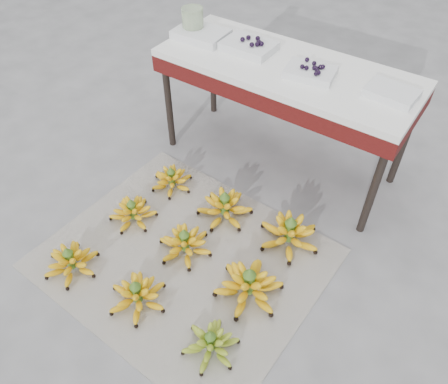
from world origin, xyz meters
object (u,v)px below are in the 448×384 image
Objects in this scene: bunch_mid_center at (185,244)px; bunch_back_center at (225,207)px; tray_far_right at (392,93)px; bunch_front_center at (137,295)px; bunch_back_right at (289,233)px; tray_far_left at (201,34)px; bunch_mid_left at (133,212)px; tray_right at (310,72)px; bunch_mid_right at (249,285)px; tray_left at (249,46)px; newspaper_mat at (184,258)px; bunch_front_left at (71,262)px; bunch_front_right at (211,344)px; vendor_table at (286,77)px; glass_jar at (193,22)px; bunch_back_left at (172,180)px.

bunch_mid_center is 0.83× the size of bunch_back_center.
bunch_front_center is at bearing -114.84° from tray_far_right.
tray_far_left is at bearing 152.05° from bunch_back_right.
bunch_back_right is at bearing 5.06° from bunch_mid_left.
bunch_mid_left is 0.99× the size of bunch_back_right.
tray_right is 0.38m from tray_far_right.
bunch_front_center is 0.78× the size of bunch_mid_right.
bunch_mid_left is 0.93× the size of bunch_back_center.
bunch_front_center reaches higher than bunch_mid_left.
tray_left reaches higher than tray_far_right.
bunch_front_left reaches higher than newspaper_mat.
vendor_table is at bearing 131.88° from bunch_front_right.
tray_left is at bearing 61.59° from bunch_mid_left.
bunch_front_right is at bearing -72.82° from vendor_table.
tray_left is at bearing 104.11° from newspaper_mat.
tray_far_right is at bearing 58.91° from newspaper_mat.
tray_far_right is (0.53, 0.55, 0.59)m from bunch_back_center.
tray_left is at bearing 179.33° from tray_far_right.
newspaper_mat is 3.40× the size of bunch_mid_right.
glass_jar is at bearing 119.10° from bunch_front_left.
newspaper_mat is at bearing -100.75° from bunch_back_center.
glass_jar is at bearing -179.30° from tray_far_right.
bunch_back_right is 2.11× the size of glass_jar.
tray_right reaches higher than bunch_mid_left.
tray_left is at bearing 110.83° from bunch_mid_right.
tray_far_right is at bearing 71.37° from bunch_front_center.
bunch_mid_center is at bearing -102.27° from tray_right.
bunch_front_right is at bearing -63.33° from tray_left.
bunch_back_center is (0.37, 0.29, 0.01)m from bunch_mid_left.
tray_far_left is at bearing -178.54° from vendor_table.
bunch_front_left is 1.14× the size of bunch_back_left.
bunch_back_left is 0.93m from tray_right.
tray_right is (0.55, 1.18, 0.60)m from bunch_front_left.
tray_left is (-0.60, 1.19, 0.60)m from bunch_front_right.
bunch_back_center reaches higher than bunch_front_left.
tray_far_left is 0.29m from tray_left.
bunch_front_right is at bearing -25.42° from bunch_back_left.
glass_jar reaches higher than tray_left.
bunch_back_center is (0.02, 0.30, 0.00)m from bunch_mid_center.
vendor_table is 9.07× the size of glass_jar.
bunch_mid_left is 0.47m from bunch_back_center.
bunch_front_left is 0.24× the size of vendor_table.
bunch_front_center is at bearing -80.11° from tray_left.
tray_far_right is at bearing 6.81° from tray_right.
newspaper_mat is at bearing 166.07° from bunch_front_right.
vendor_table is (-0.35, 0.50, 0.49)m from bunch_back_right.
bunch_front_right is 1.34× the size of tray_far_right.
tray_far_right is (0.38, 0.05, -0.00)m from tray_right.
bunch_front_center is 0.34m from bunch_mid_center.
bunch_back_right is 0.98m from tray_left.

